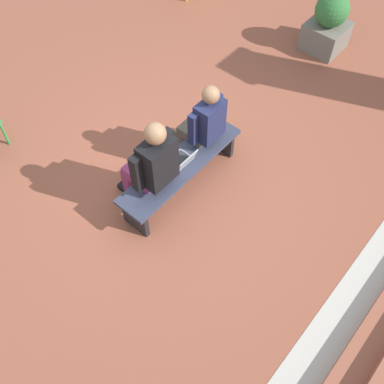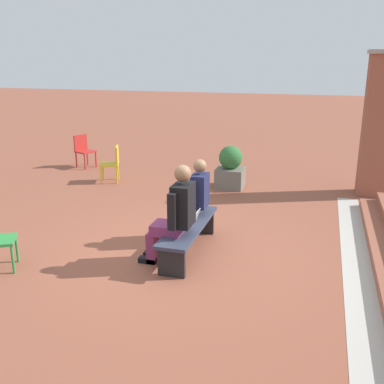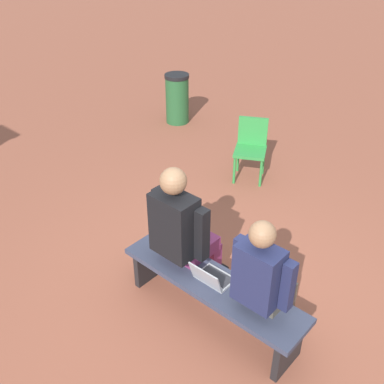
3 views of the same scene
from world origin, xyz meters
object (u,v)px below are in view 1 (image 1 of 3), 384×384
(person_student, at_px, (202,123))
(planter, at_px, (328,24))
(laptop, at_px, (182,161))
(bench, at_px, (181,168))
(person_adult, at_px, (151,164))

(person_student, bearing_deg, planter, -179.23)
(laptop, bearing_deg, person_student, -170.61)
(bench, bearing_deg, laptop, 111.52)
(laptop, height_order, planter, planter)
(planter, bearing_deg, bench, 1.73)
(bench, height_order, person_adult, person_adult)
(person_student, relative_size, person_adult, 0.92)
(bench, bearing_deg, person_adult, -10.33)
(person_student, xyz_separation_m, laptop, (0.47, 0.08, -0.21))
(bench, relative_size, laptop, 5.62)
(bench, height_order, laptop, laptop)
(planter, bearing_deg, person_student, 0.77)
(person_student, height_order, person_adult, person_adult)
(bench, xyz_separation_m, laptop, (-0.00, 0.01, 0.15))
(person_adult, bearing_deg, person_student, 179.57)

